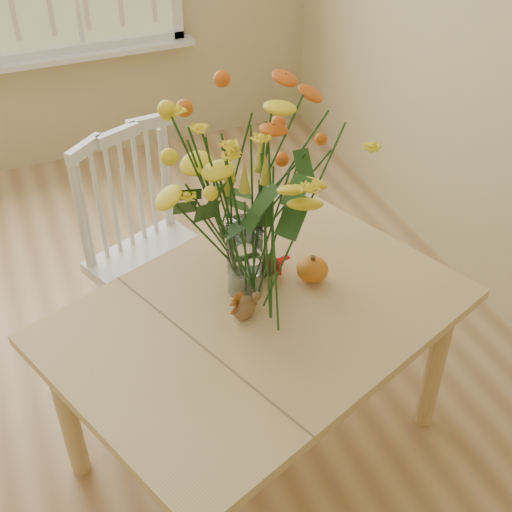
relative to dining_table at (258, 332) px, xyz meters
name	(u,v)px	position (x,y,z in m)	size (l,w,h in m)	color
floor	(79,441)	(-0.65, 0.28, -0.62)	(4.00, 4.50, 0.01)	#AC8253
dining_table	(258,332)	(0.00, 0.00, 0.00)	(1.56, 1.35, 0.70)	tan
windsor_chair	(146,242)	(-0.21, 0.70, -0.05)	(0.61, 0.60, 1.01)	white
flower_vase	(244,189)	(0.00, 0.12, 0.50)	(0.57, 0.57, 0.67)	white
pumpkin	(312,270)	(0.24, 0.08, 0.13)	(0.11, 0.11, 0.09)	orange
turkey_figurine	(244,308)	(-0.05, -0.01, 0.14)	(0.11, 0.11, 0.11)	#CCB78C
dark_gourd	(267,266)	(0.10, 0.17, 0.13)	(0.13, 0.11, 0.08)	#38160F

